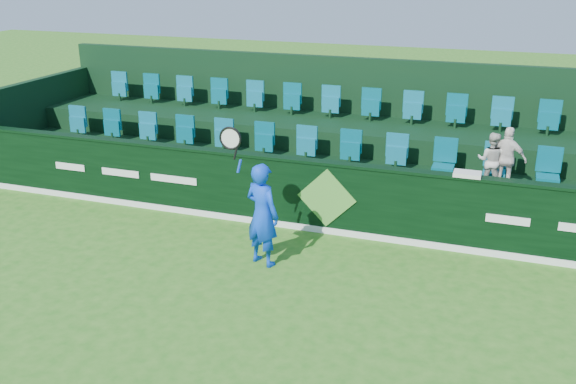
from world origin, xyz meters
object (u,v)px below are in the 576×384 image
at_px(spectator_left, 491,161).
at_px(towel, 467,174).
at_px(tennis_player, 262,214).
at_px(spectator_middle, 507,159).

distance_m(spectator_left, towel, 1.17).
distance_m(tennis_player, spectator_left, 4.36).
bearing_deg(spectator_left, spectator_middle, -171.20).
bearing_deg(spectator_left, towel, 82.22).
bearing_deg(tennis_player, spectator_middle, 36.75).
bearing_deg(towel, tennis_player, -152.25).
height_order(tennis_player, towel, tennis_player).
distance_m(tennis_player, spectator_middle, 4.58).
relative_size(spectator_middle, towel, 2.60).
height_order(spectator_left, towel, spectator_left).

